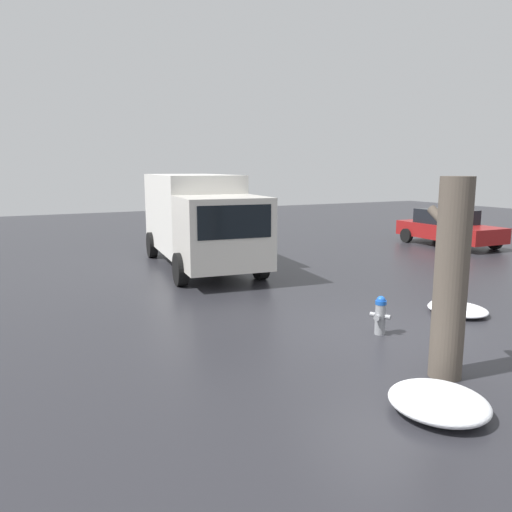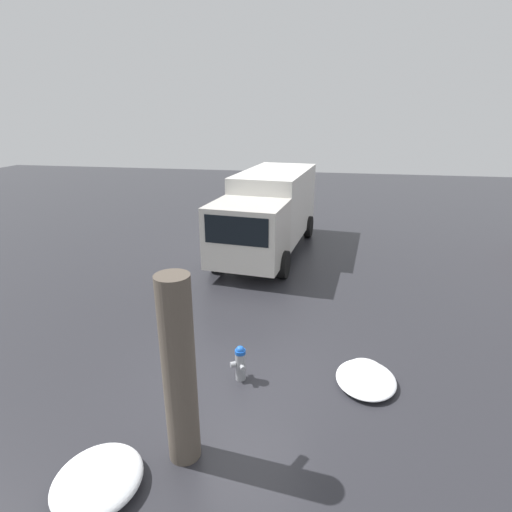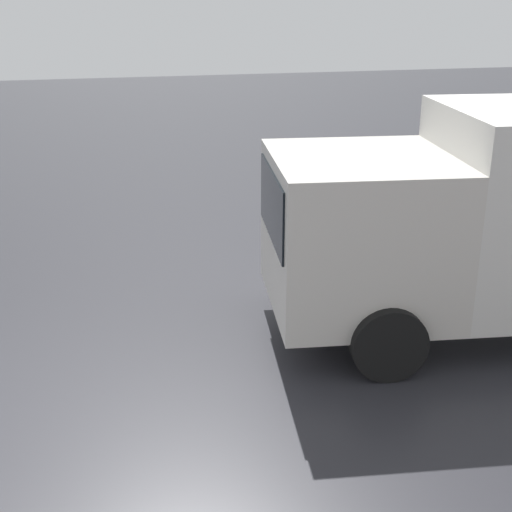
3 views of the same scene
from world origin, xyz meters
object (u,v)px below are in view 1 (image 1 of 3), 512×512
Objects in this scene: fire_hydrant at (380,315)px; parked_car at (448,227)px; tree_trunk at (451,279)px; delivery_truck at (198,217)px.

parked_car is (7.43, -10.07, 0.36)m from fire_hydrant.
parked_car is at bearing -170.63° from fire_hydrant.
delivery_truck is (10.00, 0.18, 0.07)m from tree_trunk.
delivery_truck is at bearing 1.04° from tree_trunk.
delivery_truck reaches higher than parked_car.
tree_trunk is 10.00m from delivery_truck.
tree_trunk reaches higher than fire_hydrant.
delivery_truck is (8.02, 0.63, 1.21)m from fire_hydrant.
delivery_truck is 1.68× the size of parked_car.
tree_trunk is 0.41× the size of delivery_truck.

